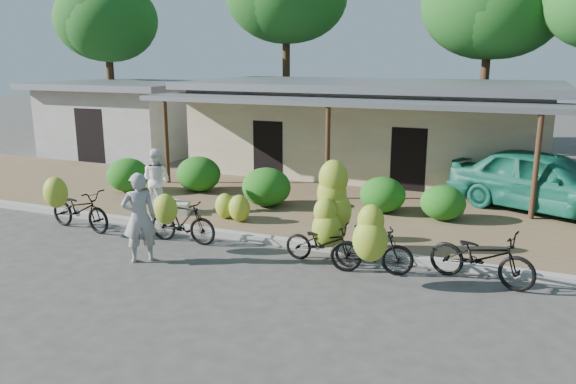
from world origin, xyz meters
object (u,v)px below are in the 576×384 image
object	(u,v)px
tree_center_right	(486,2)
bike_far_left	(77,207)
bike_far_right	(481,256)
bike_right	(371,245)
bike_left	(180,219)
teal_van	(544,181)
sack_near	(173,208)
tree_back_left	(105,18)
sack_far	(166,204)
bystander	(157,180)
bike_center	(329,220)
vendor	(139,218)

from	to	relation	value
tree_center_right	bike_far_left	distance (m)	18.51
bike_far_right	bike_right	bearing A→B (deg)	119.56
bike_left	bike_right	distance (m)	4.58
bike_left	teal_van	distance (m)	9.70
bike_far_left	bike_far_right	xyz separation A→B (m)	(9.50, 0.37, -0.07)
bike_far_left	sack_near	bearing A→B (deg)	-32.17
tree_back_left	bike_far_left	size ratio (longest dim) A/B	3.84
tree_back_left	bike_left	xyz separation A→B (m)	(11.82, -11.98, -5.41)
bike_left	tree_back_left	bearing A→B (deg)	43.36
bike_right	sack_far	distance (m)	6.81
bike_far_left	sack_near	xyz separation A→B (m)	(1.54, 1.86, -0.33)
bike_right	teal_van	xyz separation A→B (m)	(3.15, 6.17, 0.28)
teal_van	bike_left	bearing A→B (deg)	150.02
bike_far_left	bystander	distance (m)	2.25
tree_center_right	bike_far_left	world-z (taller)	tree_center_right
tree_back_left	bike_far_right	xyz separation A→B (m)	(18.38, -11.70, -5.47)
tree_center_right	bike_left	size ratio (longest dim) A/B	5.02
sack_near	tree_center_right	bearing A→B (deg)	64.38
bike_center	vendor	bearing A→B (deg)	116.97
tree_center_right	bystander	world-z (taller)	tree_center_right
bike_far_right	sack_far	size ratio (longest dim) A/B	2.82
bike_far_left	bike_center	distance (m)	6.41
bike_far_right	bike_left	bearing A→B (deg)	105.53
sack_far	bystander	xyz separation A→B (m)	(-0.17, -0.15, 0.71)
bike_left	vendor	size ratio (longest dim) A/B	0.90
tree_center_right	teal_van	distance (m)	11.36
vendor	sack_near	bearing A→B (deg)	-109.90
bike_far_right	sack_near	xyz separation A→B (m)	(-7.95, 1.50, -0.26)
tree_back_left	vendor	xyz separation A→B (m)	(11.69, -13.24, -5.05)
tree_back_left	teal_van	xyz separation A→B (m)	(19.54, -6.11, -5.04)
bike_right	bike_center	bearing A→B (deg)	45.86
tree_back_left	bike_left	bearing A→B (deg)	-45.37
sack_near	vendor	xyz separation A→B (m)	(1.26, -3.04, 0.69)
tree_back_left	bike_right	world-z (taller)	tree_back_left
sack_near	bystander	size ratio (longest dim) A/B	0.50
tree_back_left	teal_van	distance (m)	21.08
bike_right	sack_near	world-z (taller)	bike_right
vendor	bike_center	bearing A→B (deg)	162.94
bike_right	tree_back_left	bearing A→B (deg)	42.51
vendor	bystander	bearing A→B (deg)	-102.32
tree_back_left	teal_van	bearing A→B (deg)	-17.38
tree_center_right	teal_van	world-z (taller)	tree_center_right
sack_far	bike_far_right	bearing A→B (deg)	-12.03
bike_far_left	bystander	world-z (taller)	bystander
bike_center	bike_far_right	size ratio (longest dim) A/B	1.00
vendor	bystander	xyz separation A→B (m)	(-1.84, 3.18, 0.02)
tree_back_left	bike_right	size ratio (longest dim) A/B	4.58
bike_left	teal_van	size ratio (longest dim) A/B	0.35
bike_right	vendor	distance (m)	4.80
tree_center_right	sack_far	size ratio (longest dim) A/B	11.51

